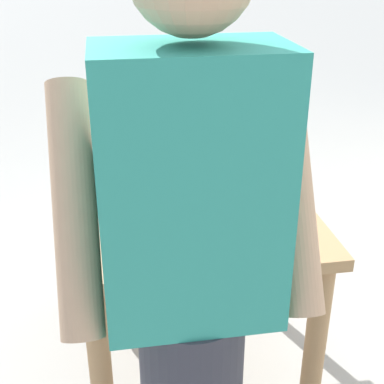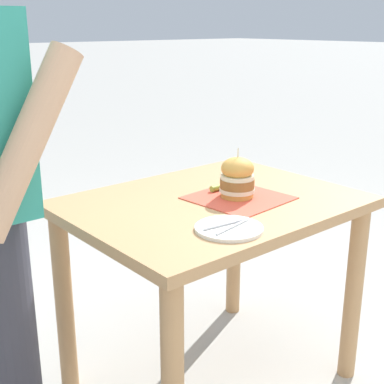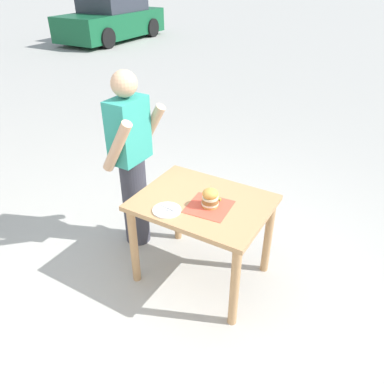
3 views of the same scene
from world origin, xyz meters
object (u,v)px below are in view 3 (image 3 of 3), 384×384
Objects in this scene: side_plate_with_forks at (167,210)px; pickle_spear at (216,198)px; patio_table at (203,215)px; sandwich at (210,198)px; diner_across_table at (132,161)px; parked_car_near_curb at (112,18)px.

pickle_spear is at bearing -38.28° from side_plate_with_forks.
patio_table is 0.19m from pickle_spear.
sandwich is (-0.04, -0.09, 0.22)m from patio_table.
side_plate_with_forks is 0.74m from diner_across_table.
sandwich reaches higher than patio_table.
patio_table is 4.77× the size of side_plate_with_forks.
side_plate_with_forks is at bearing 141.72° from pickle_spear.
diner_across_table is at bearing 58.74° from side_plate_with_forks.
parked_car_near_curb is (9.12, 8.41, -0.07)m from side_plate_with_forks.
parked_car_near_curb reaches higher than sandwich.
diner_across_table reaches higher than patio_table.
pickle_spear is 0.35× the size of side_plate_with_forks.
diner_across_table reaches higher than side_plate_with_forks.
side_plate_with_forks is at bearing 147.46° from patio_table.
pickle_spear reaches higher than patio_table.
diner_across_table is (0.38, 0.63, 0.09)m from side_plate_with_forks.
sandwich is 0.90m from diner_across_table.
sandwich is at bearing -100.28° from diner_across_table.
sandwich is at bearing -135.75° from parked_car_near_curb.
sandwich is at bearing 178.57° from pickle_spear.
pickle_spear is 0.89m from diner_across_table.
diner_across_table is at bearing 86.39° from pickle_spear.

